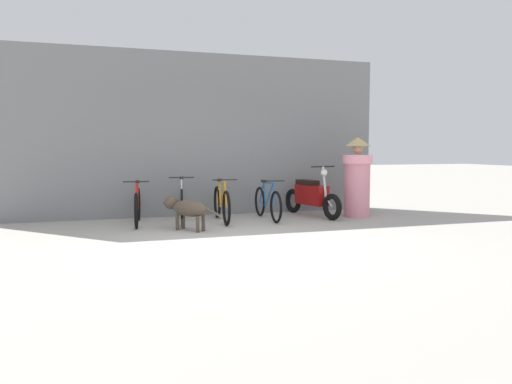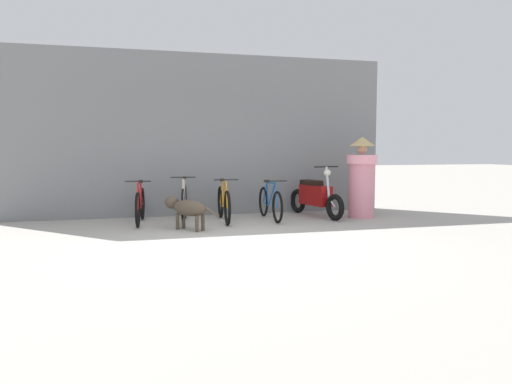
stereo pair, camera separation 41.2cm
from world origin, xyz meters
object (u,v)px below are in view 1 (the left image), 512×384
bicycle_0 (137,206)px  person_in_robes (357,176)px  bicycle_1 (182,203)px  motorcycle (312,197)px  stray_dog (187,208)px  bicycle_2 (222,204)px  bicycle_3 (267,203)px

bicycle_0 → person_in_robes: person_in_robes is taller
bicycle_1 → person_in_robes: (3.60, -0.31, 0.47)m
motorcycle → stray_dog: size_ratio=1.82×
bicycle_2 → person_in_robes: 2.90m
bicycle_3 → stray_dog: bearing=-64.4°
stray_dog → person_in_robes: size_ratio=0.61×
bicycle_1 → stray_dog: bearing=4.8°
motorcycle → person_in_robes: bearing=56.3°
bicycle_1 → bicycle_2: size_ratio=0.99×
bicycle_3 → stray_dog: size_ratio=1.61×
bicycle_0 → stray_dog: 1.23m
bicycle_2 → motorcycle: motorcycle is taller
bicycle_2 → stray_dog: bearing=-41.0°
bicycle_3 → motorcycle: motorcycle is taller
bicycle_1 → person_in_robes: person_in_robes is taller
bicycle_3 → person_in_robes: size_ratio=0.99×
motorcycle → bicycle_0: bearing=-102.6°
bicycle_3 → motorcycle: bearing=99.5°
bicycle_0 → motorcycle: motorcycle is taller
bicycle_0 → bicycle_3: size_ratio=1.02×
bicycle_2 → stray_dog: size_ratio=1.68×
motorcycle → person_in_robes: size_ratio=1.12×
bicycle_0 → bicycle_1: (0.83, -0.02, 0.03)m
bicycle_3 → stray_dog: 1.95m
motorcycle → bicycle_2: bearing=-98.2°
bicycle_0 → motorcycle: size_ratio=0.90×
bicycle_0 → bicycle_3: bearing=93.5°
stray_dog → person_in_robes: (3.68, 0.64, 0.45)m
motorcycle → stray_dog: (-2.80, -0.97, -0.03)m
bicycle_0 → motorcycle: 3.56m
person_in_robes → bicycle_2: bearing=12.7°
bicycle_3 → motorcycle: size_ratio=0.88×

